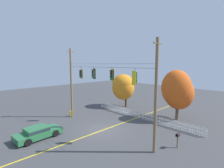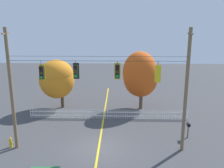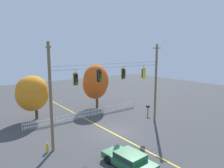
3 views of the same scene
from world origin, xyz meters
The scene contains 13 objects.
ground centered at (0.00, 0.00, 0.00)m, with size 80.00×80.00×0.00m, color #424244.
lane_centerline_stripe centered at (0.00, 0.00, 0.00)m, with size 0.16×36.00×0.01m, color gold.
signal_support_span centered at (0.00, 0.00, 4.72)m, with size 13.11×1.10×9.25m.
traffic_signal_northbound_primary centered at (-4.06, 0.01, 6.01)m, with size 0.43×0.38×1.47m.
traffic_signal_eastbound_side centered at (-1.56, 0.01, 6.13)m, with size 0.43×0.38×1.35m.
traffic_signal_northbound_secondary centered at (1.43, 0.01, 6.14)m, with size 0.43×0.38×1.36m.
traffic_signal_southbound_primary centered at (4.31, -0.01, 6.02)m, with size 0.43×0.38×1.51m.
white_picket_fence centered at (0.55, 6.12, 0.50)m, with size 16.07×0.06×0.98m.
autumn_maple_near_fence centered at (-5.34, 9.27, 3.56)m, with size 3.91×3.51×5.53m.
autumn_maple_mid centered at (3.90, 9.40, 3.83)m, with size 3.94×3.86×6.51m.
parked_car centered at (-2.90, -5.88, 0.61)m, with size 2.22×4.41×1.15m.
fire_hydrant centered at (-6.92, 0.02, 0.41)m, with size 0.38×0.22×0.83m.
roadside_mailbox centered at (7.43, 2.09, 1.10)m, with size 0.25×0.44×1.35m.
Camera 1 is at (13.31, -11.47, 7.23)m, focal length 26.68 mm.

